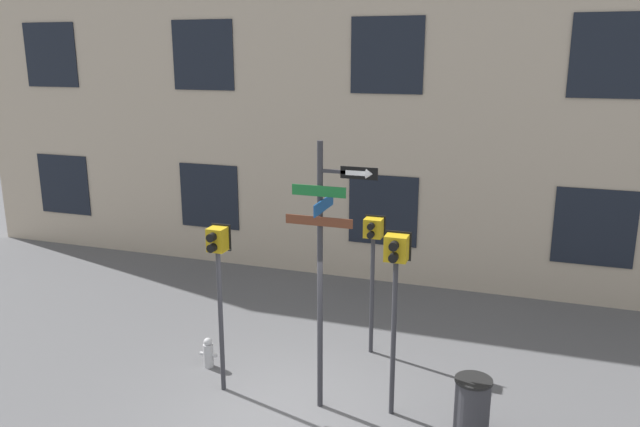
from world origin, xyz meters
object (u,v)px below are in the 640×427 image
pedestrian_signal_left (218,266)px  pedestrian_signal_right (395,274)px  street_sign_pole (324,256)px  pedestrian_signal_across (373,248)px  fire_hydrant (208,353)px  trash_bin (472,407)px

pedestrian_signal_left → pedestrian_signal_right: bearing=4.3°
street_sign_pole → pedestrian_signal_across: 2.18m
street_sign_pole → fire_hydrant: bearing=166.5°
pedestrian_signal_right → fire_hydrant: size_ratio=5.26×
fire_hydrant → trash_bin: (4.77, -0.58, 0.19)m
street_sign_pole → pedestrian_signal_left: street_sign_pole is taller
street_sign_pole → pedestrian_signal_across: (0.25, 2.12, -0.48)m
pedestrian_signal_left → fire_hydrant: size_ratio=5.11×
street_sign_pole → trash_bin: 3.17m
pedestrian_signal_right → fire_hydrant: 4.11m
street_sign_pole → trash_bin: bearing=0.2°
pedestrian_signal_right → pedestrian_signal_across: (-0.84, 1.95, -0.25)m
pedestrian_signal_across → fire_hydrant: 3.59m
fire_hydrant → pedestrian_signal_left: bearing=-45.3°
pedestrian_signal_left → trash_bin: (4.15, 0.06, -1.78)m
street_sign_pole → fire_hydrant: 3.41m
street_sign_pole → pedestrian_signal_right: size_ratio=1.45×
pedestrian_signal_across → fire_hydrant: bearing=-150.2°
trash_bin → pedestrian_signal_left: bearing=-179.2°
fire_hydrant → trash_bin: size_ratio=0.62×
pedestrian_signal_right → pedestrian_signal_across: pedestrian_signal_right is taller
street_sign_pole → trash_bin: street_sign_pole is taller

